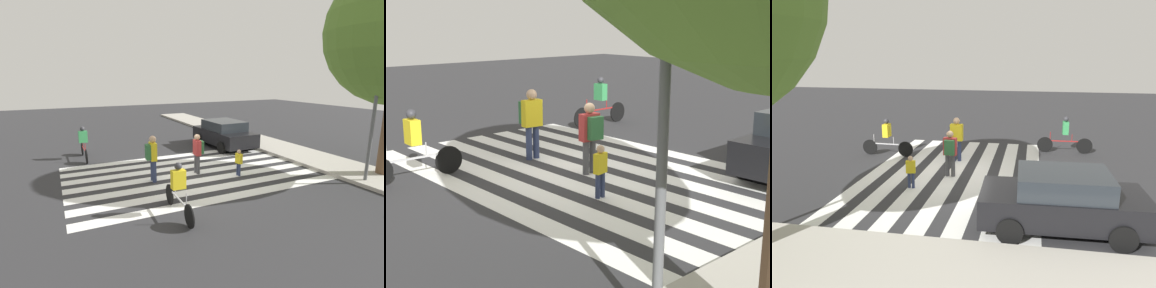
# 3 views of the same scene
# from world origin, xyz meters

# --- Properties ---
(ground_plane) EXTENTS (60.00, 60.00, 0.00)m
(ground_plane) POSITION_xyz_m (0.00, 0.00, 0.00)
(ground_plane) COLOR #2D2D30
(crosswalk_stripes) EXTENTS (6.17, 10.00, 0.01)m
(crosswalk_stripes) POSITION_xyz_m (0.00, 0.00, 0.00)
(crosswalk_stripes) COLOR white
(crosswalk_stripes) RESTS_ON ground_plane
(traffic_light) EXTENTS (0.60, 0.50, 4.89)m
(traffic_light) POSITION_xyz_m (3.89, 5.35, 3.42)
(traffic_light) COLOR #515456
(traffic_light) RESTS_ON ground_plane
(pedestrian_adult_blue_shirt) EXTENTS (0.48, 0.41, 1.67)m
(pedestrian_adult_blue_shirt) POSITION_xyz_m (0.07, 0.27, 0.98)
(pedestrian_adult_blue_shirt) COLOR #4C4C51
(pedestrian_adult_blue_shirt) RESTS_ON ground_plane
(pedestrian_adult_tall_backpack) EXTENTS (0.32, 0.19, 1.09)m
(pedestrian_adult_tall_backpack) POSITION_xyz_m (1.07, 1.63, 0.62)
(pedestrian_adult_tall_backpack) COLOR navy
(pedestrian_adult_tall_backpack) RESTS_ON ground_plane
(pedestrian_adult_yellow_jacket) EXTENTS (0.52, 0.44, 1.80)m
(pedestrian_adult_yellow_jacket) POSITION_xyz_m (0.24, -1.76, 1.05)
(pedestrian_adult_yellow_jacket) COLOR navy
(pedestrian_adult_yellow_jacket) RESTS_ON ground_plane
(cyclist_far_lane) EXTENTS (2.37, 0.40, 1.63)m
(cyclist_far_lane) POSITION_xyz_m (-4.19, -3.81, 0.87)
(cyclist_far_lane) COLOR black
(cyclist_far_lane) RESTS_ON ground_plane
(cyclist_near_curb) EXTENTS (2.30, 0.41, 1.61)m
(cyclist_near_curb) POSITION_xyz_m (3.32, -1.96, 0.86)
(cyclist_near_curb) COLOR black
(cyclist_near_curb) RESTS_ON ground_plane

